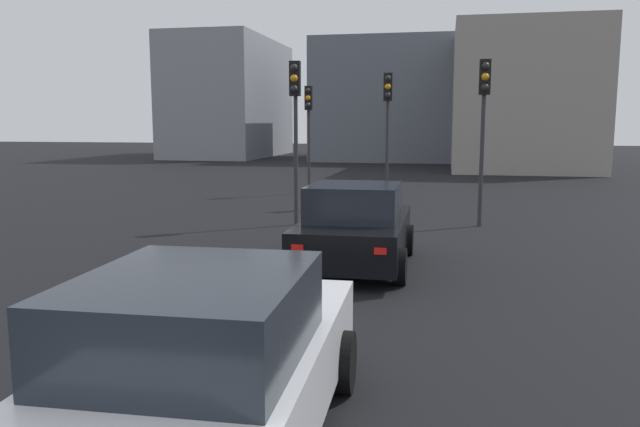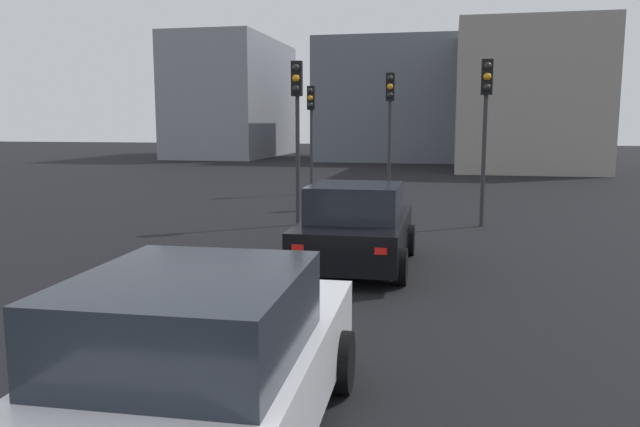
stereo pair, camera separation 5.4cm
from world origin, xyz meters
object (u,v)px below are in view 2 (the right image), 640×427
at_px(traffic_light_far_left, 297,109).
at_px(traffic_light_far_right, 390,111).
at_px(car_black_lead, 356,227).
at_px(traffic_light_near_right, 486,108).
at_px(car_white_second, 200,369).
at_px(traffic_light_near_left, 311,117).

distance_m(traffic_light_far_left, traffic_light_far_right, 5.05).
distance_m(car_black_lead, traffic_light_far_right, 9.45).
xyz_separation_m(traffic_light_near_right, traffic_light_far_left, (-0.78, 4.86, -0.02)).
bearing_deg(traffic_light_near_right, car_white_second, -14.97).
relative_size(traffic_light_near_left, traffic_light_near_right, 0.95).
bearing_deg(traffic_light_near_left, car_white_second, 8.63).
xyz_separation_m(traffic_light_near_left, traffic_light_near_right, (-6.55, -6.13, 0.16)).
bearing_deg(traffic_light_far_right, traffic_light_near_right, 34.04).
xyz_separation_m(car_white_second, traffic_light_near_left, (18.95, 3.34, 2.20)).
distance_m(car_black_lead, car_white_second, 7.11).
bearing_deg(traffic_light_near_left, traffic_light_far_right, 49.12).
distance_m(car_black_lead, traffic_light_near_left, 12.55).
distance_m(traffic_light_near_right, traffic_light_far_right, 4.80).
height_order(car_black_lead, traffic_light_near_right, traffic_light_near_right).
bearing_deg(car_black_lead, traffic_light_far_right, 1.29).
bearing_deg(traffic_light_far_left, traffic_light_far_right, 154.29).
bearing_deg(traffic_light_far_right, traffic_light_far_left, -25.81).
distance_m(car_white_second, traffic_light_near_left, 19.37).
distance_m(car_white_second, traffic_light_far_right, 16.43).
height_order(traffic_light_far_left, traffic_light_far_right, traffic_light_far_right).
xyz_separation_m(car_black_lead, traffic_light_far_left, (4.51, 2.27, 2.35)).
bearing_deg(traffic_light_far_left, traffic_light_near_right, 96.70).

